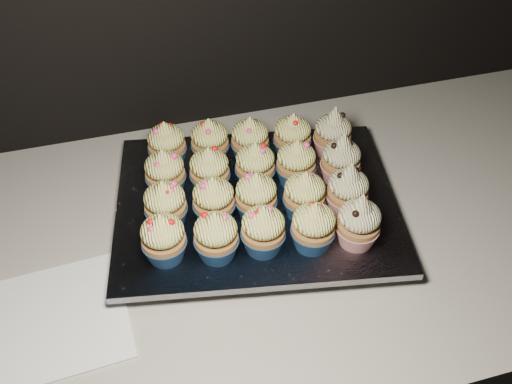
# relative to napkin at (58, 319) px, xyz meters

# --- Properties ---
(cabinet) EXTENTS (2.40, 0.60, 0.86)m
(cabinet) POSITION_rel_napkin_xyz_m (0.35, 0.09, -0.47)
(cabinet) COLOR black
(cabinet) RESTS_ON ground
(worktop) EXTENTS (2.44, 0.64, 0.04)m
(worktop) POSITION_rel_napkin_xyz_m (0.35, 0.09, -0.02)
(worktop) COLOR beige
(worktop) RESTS_ON cabinet
(napkin) EXTENTS (0.19, 0.19, 0.00)m
(napkin) POSITION_rel_napkin_xyz_m (0.00, 0.00, 0.00)
(napkin) COLOR white
(napkin) RESTS_ON worktop
(baking_tray) EXTENTS (0.45, 0.37, 0.02)m
(baking_tray) POSITION_rel_napkin_xyz_m (0.31, 0.12, 0.01)
(baking_tray) COLOR black
(baking_tray) RESTS_ON worktop
(foil_lining) EXTENTS (0.48, 0.41, 0.01)m
(foil_lining) POSITION_rel_napkin_xyz_m (0.31, 0.12, 0.03)
(foil_lining) COLOR silver
(foil_lining) RESTS_ON baking_tray
(cupcake_0) EXTENTS (0.06, 0.06, 0.08)m
(cupcake_0) POSITION_rel_napkin_xyz_m (0.16, 0.04, 0.07)
(cupcake_0) COLOR navy
(cupcake_0) RESTS_ON foil_lining
(cupcake_1) EXTENTS (0.06, 0.06, 0.08)m
(cupcake_1) POSITION_rel_napkin_xyz_m (0.23, 0.03, 0.07)
(cupcake_1) COLOR navy
(cupcake_1) RESTS_ON foil_lining
(cupcake_2) EXTENTS (0.06, 0.06, 0.08)m
(cupcake_2) POSITION_rel_napkin_xyz_m (0.29, 0.02, 0.07)
(cupcake_2) COLOR navy
(cupcake_2) RESTS_ON foil_lining
(cupcake_3) EXTENTS (0.06, 0.06, 0.08)m
(cupcake_3) POSITION_rel_napkin_xyz_m (0.36, 0.01, 0.07)
(cupcake_3) COLOR navy
(cupcake_3) RESTS_ON foil_lining
(cupcake_4) EXTENTS (0.06, 0.06, 0.10)m
(cupcake_4) POSITION_rel_napkin_xyz_m (0.43, -0.00, 0.07)
(cupcake_4) COLOR #A5171C
(cupcake_4) RESTS_ON foil_lining
(cupcake_5) EXTENTS (0.06, 0.06, 0.08)m
(cupcake_5) POSITION_rel_napkin_xyz_m (0.17, 0.11, 0.07)
(cupcake_5) COLOR navy
(cupcake_5) RESTS_ON foil_lining
(cupcake_6) EXTENTS (0.06, 0.06, 0.08)m
(cupcake_6) POSITION_rel_napkin_xyz_m (0.24, 0.10, 0.07)
(cupcake_6) COLOR navy
(cupcake_6) RESTS_ON foil_lining
(cupcake_7) EXTENTS (0.06, 0.06, 0.08)m
(cupcake_7) POSITION_rel_napkin_xyz_m (0.30, 0.09, 0.07)
(cupcake_7) COLOR navy
(cupcake_7) RESTS_ON foil_lining
(cupcake_8) EXTENTS (0.06, 0.06, 0.08)m
(cupcake_8) POSITION_rel_napkin_xyz_m (0.37, 0.07, 0.07)
(cupcake_8) COLOR navy
(cupcake_8) RESTS_ON foil_lining
(cupcake_9) EXTENTS (0.06, 0.06, 0.10)m
(cupcake_9) POSITION_rel_napkin_xyz_m (0.44, 0.06, 0.07)
(cupcake_9) COLOR #A5171C
(cupcake_9) RESTS_ON foil_lining
(cupcake_10) EXTENTS (0.06, 0.06, 0.08)m
(cupcake_10) POSITION_rel_napkin_xyz_m (0.18, 0.18, 0.07)
(cupcake_10) COLOR navy
(cupcake_10) RESTS_ON foil_lining
(cupcake_11) EXTENTS (0.06, 0.06, 0.08)m
(cupcake_11) POSITION_rel_napkin_xyz_m (0.25, 0.16, 0.07)
(cupcake_11) COLOR navy
(cupcake_11) RESTS_ON foil_lining
(cupcake_12) EXTENTS (0.06, 0.06, 0.08)m
(cupcake_12) POSITION_rel_napkin_xyz_m (0.32, 0.16, 0.07)
(cupcake_12) COLOR navy
(cupcake_12) RESTS_ON foil_lining
(cupcake_13) EXTENTS (0.06, 0.06, 0.08)m
(cupcake_13) POSITION_rel_napkin_xyz_m (0.38, 0.14, 0.07)
(cupcake_13) COLOR navy
(cupcake_13) RESTS_ON foil_lining
(cupcake_14) EXTENTS (0.06, 0.06, 0.10)m
(cupcake_14) POSITION_rel_napkin_xyz_m (0.45, 0.13, 0.07)
(cupcake_14) COLOR #A5171C
(cupcake_14) RESTS_ON foil_lining
(cupcake_15) EXTENTS (0.06, 0.06, 0.08)m
(cupcake_15) POSITION_rel_napkin_xyz_m (0.19, 0.24, 0.07)
(cupcake_15) COLOR navy
(cupcake_15) RESTS_ON foil_lining
(cupcake_16) EXTENTS (0.06, 0.06, 0.08)m
(cupcake_16) POSITION_rel_napkin_xyz_m (0.26, 0.23, 0.07)
(cupcake_16) COLOR navy
(cupcake_16) RESTS_ON foil_lining
(cupcake_17) EXTENTS (0.06, 0.06, 0.08)m
(cupcake_17) POSITION_rel_napkin_xyz_m (0.33, 0.22, 0.07)
(cupcake_17) COLOR navy
(cupcake_17) RESTS_ON foil_lining
(cupcake_18) EXTENTS (0.06, 0.06, 0.08)m
(cupcake_18) POSITION_rel_napkin_xyz_m (0.40, 0.21, 0.07)
(cupcake_18) COLOR navy
(cupcake_18) RESTS_ON foil_lining
(cupcake_19) EXTENTS (0.06, 0.06, 0.10)m
(cupcake_19) POSITION_rel_napkin_xyz_m (0.46, 0.20, 0.07)
(cupcake_19) COLOR #A5171C
(cupcake_19) RESTS_ON foil_lining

